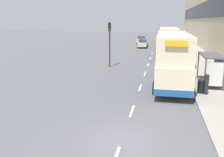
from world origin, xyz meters
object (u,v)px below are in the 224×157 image
object	(u,v)px
pedestrian_1	(206,83)
car_1	(168,36)
car_0	(169,40)
traffic_light_far_kerb	(110,37)
double_decker_bus_near	(172,57)
bus_shelter	(214,64)
car_2	(143,43)
litter_bin	(201,86)
pedestrian_at_shelter	(194,70)
car_3	(141,40)
double_decker_bus_ahead	(168,42)

from	to	relation	value
pedestrian_1	car_1	bearing A→B (deg)	91.61
car_0	traffic_light_far_kerb	xyz separation A→B (m)	(-7.41, -32.02, 2.59)
double_decker_bus_near	car_0	xyz separation A→B (m)	(0.53, 38.83, -1.40)
bus_shelter	pedestrian_1	xyz separation A→B (m)	(-0.93, -2.88, -0.91)
car_1	traffic_light_far_kerb	distance (m)	51.63
car_2	traffic_light_far_kerb	xyz separation A→B (m)	(-2.11, -22.44, 2.64)
car_0	litter_bin	distance (m)	41.91
car_0	pedestrian_at_shelter	xyz separation A→B (m)	(1.48, -37.69, 0.13)
pedestrian_1	car_0	bearing A→B (deg)	92.50
car_3	car_2	bearing A→B (deg)	96.79
litter_bin	double_decker_bus_near	bearing A→B (deg)	124.19
bus_shelter	car_1	size ratio (longest dim) A/B	1.08
double_decker_bus_ahead	car_0	size ratio (longest dim) A/B	2.95
traffic_light_far_kerb	litter_bin	bearing A→B (deg)	-47.78
litter_bin	double_decker_bus_ahead	bearing A→B (deg)	96.19
double_decker_bus_near	car_2	xyz separation A→B (m)	(-4.76, 29.25, -1.45)
car_3	bus_shelter	bearing A→B (deg)	103.29
bus_shelter	double_decker_bus_ahead	bearing A→B (deg)	101.22
double_decker_bus_near	car_0	size ratio (longest dim) A/B	2.92
double_decker_bus_ahead	pedestrian_1	size ratio (longest dim) A/B	7.05
car_3	pedestrian_at_shelter	distance (m)	37.81
double_decker_bus_ahead	pedestrian_at_shelter	bearing A→B (deg)	-82.35
double_decker_bus_near	car_3	xyz separation A→B (m)	(-5.82, 38.12, -1.40)
pedestrian_at_shelter	litter_bin	distance (m)	4.21
car_1	traffic_light_far_kerb	size ratio (longest dim) A/B	0.75
litter_bin	traffic_light_far_kerb	world-z (taller)	traffic_light_far_kerb
traffic_light_far_kerb	car_3	bearing A→B (deg)	88.07
double_decker_bus_near	traffic_light_far_kerb	size ratio (longest dim) A/B	2.18
double_decker_bus_near	litter_bin	xyz separation A→B (m)	(2.08, -3.05, -1.62)
double_decker_bus_near	car_2	bearing A→B (deg)	99.25
bus_shelter	pedestrian_at_shelter	xyz separation A→B (m)	(-1.29, 1.62, -0.87)
car_0	traffic_light_far_kerb	world-z (taller)	traffic_light_far_kerb
car_0	litter_bin	size ratio (longest dim) A/B	3.70
bus_shelter	traffic_light_far_kerb	size ratio (longest dim) A/B	0.81
traffic_light_far_kerb	pedestrian_1	bearing A→B (deg)	-47.72
car_3	car_1	bearing A→B (deg)	-108.18
pedestrian_1	traffic_light_far_kerb	world-z (taller)	traffic_light_far_kerb
car_1	litter_bin	bearing A→B (deg)	-88.66
double_decker_bus_ahead	car_0	xyz separation A→B (m)	(0.55, 22.61, -1.40)
double_decker_bus_near	pedestrian_at_shelter	bearing A→B (deg)	29.48
bus_shelter	car_0	bearing A→B (deg)	94.02
car_2	car_3	size ratio (longest dim) A/B	1.01
double_decker_bus_near	car_2	world-z (taller)	double_decker_bus_near
car_0	pedestrian_at_shelter	world-z (taller)	pedestrian_at_shelter
car_0	litter_bin	world-z (taller)	car_0
traffic_light_far_kerb	car_0	bearing A→B (deg)	76.98
traffic_light_far_kerb	car_1	bearing A→B (deg)	81.61
car_1	pedestrian_1	world-z (taller)	pedestrian_1
pedestrian_at_shelter	traffic_light_far_kerb	size ratio (longest dim) A/B	0.33
car_1	litter_bin	xyz separation A→B (m)	(1.43, -60.87, -0.17)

